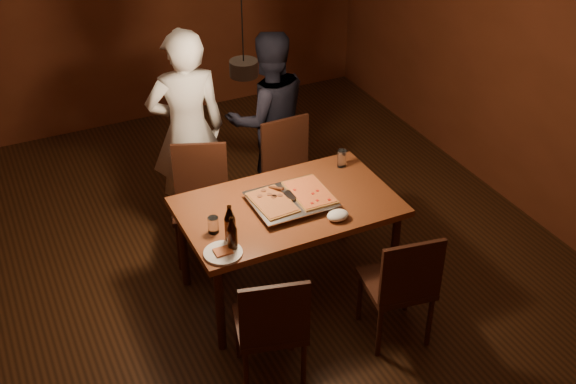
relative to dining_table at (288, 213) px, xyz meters
name	(u,v)px	position (x,y,z in m)	size (l,w,h in m)	color
room_shell	(246,119)	(-0.23, 0.15, 0.72)	(6.00, 6.00, 6.00)	#361E0E
dining_table	(288,213)	(0.00, 0.00, 0.00)	(1.50, 0.90, 0.75)	brown
chair_far_left	(201,191)	(-0.39, 0.73, -0.14)	(0.54, 0.54, 0.49)	#38190F
chair_far_right	(291,164)	(0.41, 0.80, -0.14)	(0.43, 0.43, 0.49)	#38190F
chair_near_left	(272,321)	(-0.49, -0.80, -0.14)	(0.51, 0.51, 0.49)	#38190F
chair_near_right	(403,279)	(0.43, -0.82, -0.14)	(0.48, 0.48, 0.49)	#38190F
pizza_tray	(291,201)	(0.02, -0.01, 0.10)	(0.55, 0.45, 0.05)	silver
pizza_meat	(272,202)	(-0.12, -0.01, 0.13)	(0.24, 0.37, 0.02)	maroon
pizza_cheese	(310,192)	(0.16, -0.01, 0.13)	(0.25, 0.40, 0.02)	gold
spatula	(291,195)	(0.02, 0.01, 0.14)	(0.09, 0.24, 0.04)	silver
beer_bottle_a	(232,234)	(-0.54, -0.31, 0.20)	(0.07, 0.07, 0.25)	black
beer_bottle_b	(230,224)	(-0.52, -0.23, 0.21)	(0.07, 0.07, 0.27)	black
water_glass_left	(213,225)	(-0.58, -0.08, 0.13)	(0.07, 0.07, 0.11)	silver
water_glass_right	(342,158)	(0.58, 0.28, 0.14)	(0.07, 0.07, 0.14)	silver
plate_slice	(223,253)	(-0.61, -0.33, 0.08)	(0.25, 0.25, 0.03)	white
napkin	(338,215)	(0.22, -0.31, 0.11)	(0.15, 0.12, 0.06)	white
diner_white	(187,131)	(-0.33, 1.14, 0.17)	(0.62, 0.41, 1.69)	silver
diner_dark	(269,118)	(0.40, 1.20, 0.09)	(0.74, 0.58, 1.53)	black
pendant_lamp	(244,67)	(-0.23, 0.15, 1.08)	(0.18, 0.18, 1.10)	black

